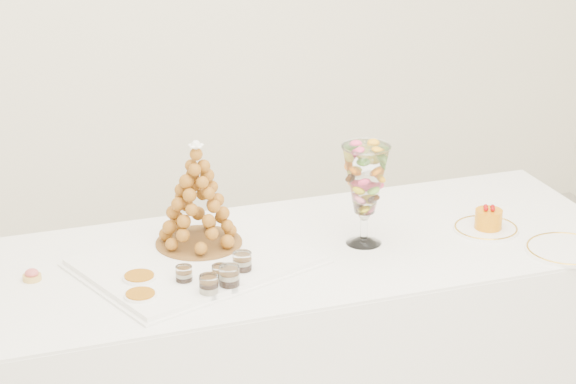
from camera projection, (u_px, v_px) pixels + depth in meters
name	position (u px, v px, depth m)	size (l,w,h in m)	color
buffet_table	(307.00, 354.00, 3.58)	(1.98, 0.83, 0.75)	white
lace_tray	(196.00, 261.00, 3.33)	(0.63, 0.47, 0.02)	white
macaron_vase	(365.00, 181.00, 3.40)	(0.14, 0.14, 0.32)	white
cake_plate	(486.00, 229.00, 3.57)	(0.21, 0.21, 0.01)	white
spare_plate	(567.00, 250.00, 3.42)	(0.25, 0.25, 0.01)	white
pink_tart	(32.00, 275.00, 3.23)	(0.05, 0.05, 0.03)	tan
verrine_a	(184.00, 277.00, 3.18)	(0.05, 0.05, 0.06)	white
verrine_b	(220.00, 276.00, 3.18)	(0.05, 0.05, 0.07)	white
verrine_c	(242.00, 265.00, 3.24)	(0.06, 0.06, 0.07)	white
verrine_d	(209.00, 287.00, 3.11)	(0.05, 0.05, 0.07)	white
verrine_e	(229.00, 279.00, 3.15)	(0.06, 0.06, 0.08)	white
ramekin_back	(139.00, 281.00, 3.19)	(0.10, 0.10, 0.03)	white
ramekin_front	(141.00, 299.00, 3.09)	(0.09, 0.09, 0.03)	white
croquembouche	(197.00, 194.00, 3.36)	(0.26, 0.26, 0.33)	brown
mousse_cake	(488.00, 219.00, 3.55)	(0.09, 0.09, 0.08)	orange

